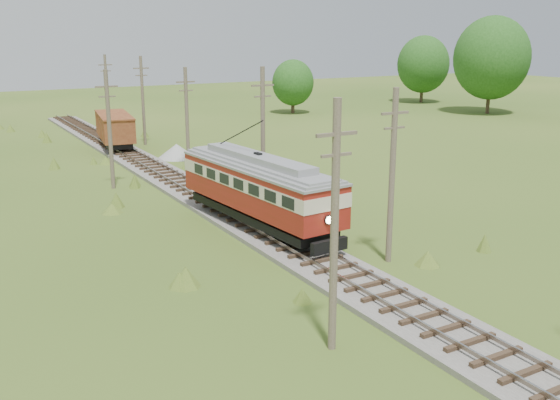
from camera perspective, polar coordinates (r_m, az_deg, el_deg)
railbed_main at (r=43.30m, az=-7.15°, el=0.38°), size 3.60×96.00×0.57m
streetcar at (r=35.31m, az=-2.00°, el=1.38°), size 4.03×13.05×5.91m
gondola at (r=63.05m, az=-14.87°, el=6.38°), size 4.21×9.20×2.94m
gravel_pile at (r=57.78m, az=-9.24°, el=4.39°), size 3.59×3.81×1.31m
utility_pole_r_2 at (r=30.54m, az=10.21°, el=2.27°), size 1.60×0.30×8.60m
utility_pole_r_3 at (r=41.08m, az=-1.57°, el=6.02°), size 1.60×0.30×9.00m
utility_pole_r_4 at (r=52.76m, az=-8.51°, el=7.51°), size 1.60×0.30×8.40m
utility_pole_r_5 at (r=65.06m, az=-12.43°, el=8.94°), size 1.60×0.30×8.90m
utility_pole_r_6 at (r=77.47m, az=-15.53°, el=9.58°), size 1.60×0.30×8.70m
utility_pole_l_a at (r=21.45m, az=5.01°, el=-2.39°), size 1.60×0.30×9.00m
utility_pole_l_b at (r=46.69m, az=-15.33°, el=6.32°), size 1.60×0.30×8.60m
tree_right_4 at (r=94.04m, az=18.79°, el=12.19°), size 10.50×10.50×13.53m
tree_right_5 at (r=106.80m, az=12.96°, el=12.00°), size 8.40×8.40×10.82m
tree_mid_b at (r=89.73m, az=1.19°, el=10.68°), size 5.88×5.88×7.57m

